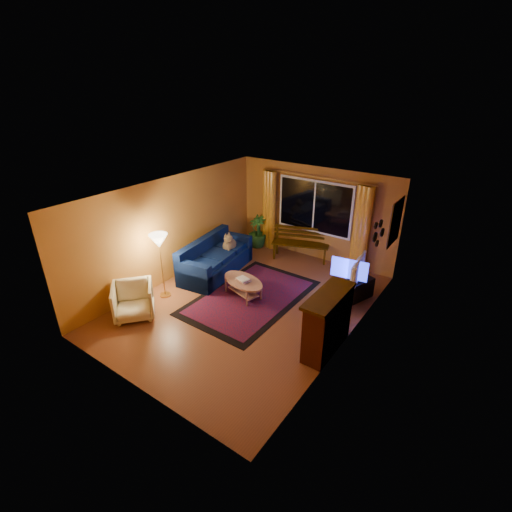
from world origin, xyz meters
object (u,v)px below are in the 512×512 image
Objects in this scene: sofa at (216,257)px; floor_lamp at (162,266)px; coffee_table at (243,288)px; tv_console at (351,291)px; bench at (300,251)px; armchair at (133,299)px.

floor_lamp is (-0.23, -1.53, 0.32)m from sofa.
tv_console is at bearing 30.98° from coffee_table.
tv_console is (3.54, 2.25, -0.52)m from floor_lamp.
bench is 1.00× the size of floor_lamp.
floor_lamp is (-1.58, -3.45, 0.53)m from bench.
coffee_table is (1.37, 1.92, -0.20)m from armchair.
floor_lamp reaches higher than tv_console.
bench is at bearing 65.45° from floor_lamp.
bench is 2.30m from tv_console.
bench is at bearing 46.54° from sofa.
floor_lamp is 1.87m from coffee_table.
floor_lamp reaches higher than armchair.
sofa is at bearing 157.34° from coffee_table.
coffee_table is (1.25, -0.52, -0.23)m from sofa.
armchair is at bearing -101.26° from sofa.
coffee_table is at bearing -128.89° from tv_console.
floor_lamp is 1.34× the size of coffee_table.
armchair reaches higher than tv_console.
sofa is 1.93× the size of coffee_table.
armchair is at bearing -125.54° from coffee_table.
tv_console is at bearing 32.45° from floor_lamp.
coffee_table is at bearing -112.34° from bench.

